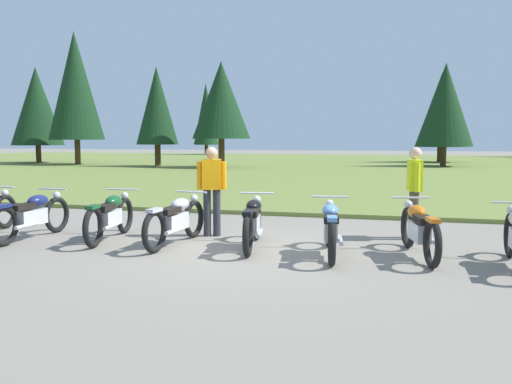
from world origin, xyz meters
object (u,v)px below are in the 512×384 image
at_px(motorcycle_navy, 32,215).
at_px(motorcycle_silver, 176,219).
at_px(motorcycle_black, 253,222).
at_px(motorcycle_sky_blue, 331,228).
at_px(motorcycle_orange, 419,229).
at_px(rider_with_back_turned, 414,187).
at_px(motorcycle_british_green, 110,216).
at_px(rider_near_row_end, 212,186).

relative_size(motorcycle_navy, motorcycle_silver, 1.00).
height_order(motorcycle_black, motorcycle_sky_blue, same).
relative_size(motorcycle_black, motorcycle_orange, 1.01).
height_order(motorcycle_orange, rider_with_back_turned, rider_with_back_turned).
distance_m(motorcycle_sky_blue, motorcycle_orange, 1.35).
relative_size(motorcycle_british_green, rider_with_back_turned, 1.26).
bearing_deg(motorcycle_british_green, motorcycle_black, -0.34).
height_order(motorcycle_black, rider_near_row_end, rider_near_row_end).
distance_m(motorcycle_sky_blue, rider_with_back_turned, 2.25).
bearing_deg(motorcycle_silver, motorcycle_british_green, 175.24).
bearing_deg(motorcycle_sky_blue, motorcycle_british_green, 175.87).
bearing_deg(motorcycle_orange, rider_with_back_turned, 90.73).
relative_size(motorcycle_navy, rider_with_back_turned, 1.26).
bearing_deg(motorcycle_silver, motorcycle_sky_blue, -3.82).
relative_size(motorcycle_sky_blue, motorcycle_orange, 1.01).
xyz_separation_m(motorcycle_silver, motorcycle_sky_blue, (2.67, -0.18, 0.00)).
relative_size(motorcycle_black, rider_near_row_end, 1.25).
relative_size(motorcycle_silver, motorcycle_orange, 1.01).
distance_m(motorcycle_navy, motorcycle_orange, 6.75).
height_order(motorcycle_british_green, motorcycle_black, same).
bearing_deg(motorcycle_british_green, rider_with_back_turned, 15.43).
bearing_deg(rider_with_back_turned, rider_near_row_end, -169.84).
xyz_separation_m(motorcycle_sky_blue, rider_with_back_turned, (1.32, 1.75, 0.51)).
distance_m(motorcycle_black, rider_near_row_end, 1.40).
bearing_deg(rider_with_back_turned, motorcycle_orange, -89.27).
relative_size(motorcycle_silver, rider_near_row_end, 1.26).
relative_size(motorcycle_silver, rider_with_back_turned, 1.26).
bearing_deg(motorcycle_british_green, motorcycle_orange, -0.88).
relative_size(motorcycle_orange, rider_near_row_end, 1.24).
relative_size(motorcycle_silver, motorcycle_sky_blue, 1.00).
bearing_deg(rider_with_back_turned, motorcycle_black, -150.78).
bearing_deg(motorcycle_black, rider_with_back_turned, 29.22).
bearing_deg(motorcycle_black, motorcycle_silver, -176.02).
bearing_deg(rider_near_row_end, motorcycle_sky_blue, -25.19).
height_order(motorcycle_black, motorcycle_orange, same).
bearing_deg(motorcycle_orange, rider_near_row_end, 166.35).
relative_size(motorcycle_british_green, rider_near_row_end, 1.26).
height_order(motorcycle_navy, motorcycle_orange, same).
height_order(motorcycle_black, rider_with_back_turned, rider_with_back_turned).
bearing_deg(motorcycle_sky_blue, motorcycle_black, 168.43).
distance_m(motorcycle_silver, motorcycle_sky_blue, 2.68).
xyz_separation_m(motorcycle_british_green, motorcycle_silver, (1.31, -0.11, 0.00)).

